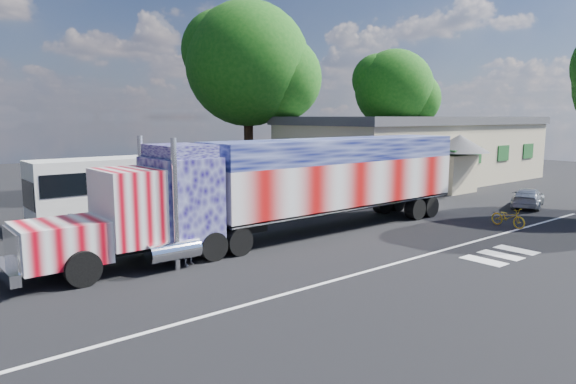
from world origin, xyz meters
TOP-DOWN VIEW (x-y plane):
  - ground at (0.00, 0.00)m, footprint 100.00×100.00m
  - lane_markings at (1.71, -3.77)m, footprint 30.00×2.67m
  - semi_truck at (0.17, 2.60)m, footprint 21.06×3.33m
  - coach_bus at (-3.33, 10.38)m, footprint 11.01×2.56m
  - hall_building at (19.92, 10.86)m, footprint 22.40×12.80m
  - parked_car at (15.16, -0.38)m, footprint 4.13×2.80m
  - woman at (-5.72, 1.50)m, footprint 0.63×0.51m
  - bicycle at (9.08, -2.40)m, footprint 0.78×1.80m
  - tree_ne_a at (8.49, 17.90)m, footprint 9.68×9.22m
  - tree_far_ne at (24.21, 16.91)m, footprint 7.63×7.26m

SIDE VIEW (x-z plane):
  - ground at x=0.00m, z-range 0.00..0.00m
  - lane_markings at x=1.71m, z-range 0.00..0.01m
  - bicycle at x=9.08m, z-range 0.00..0.92m
  - parked_car at x=15.16m, z-range 0.00..1.11m
  - woman at x=-5.72m, z-range 0.00..1.51m
  - coach_bus at x=-3.33m, z-range 0.06..3.26m
  - semi_truck at x=0.17m, z-range 0.07..4.55m
  - hall_building at x=19.92m, z-range 0.02..5.22m
  - tree_far_ne at x=24.21m, z-range 1.99..13.37m
  - tree_ne_a at x=8.49m, z-range 2.18..15.87m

